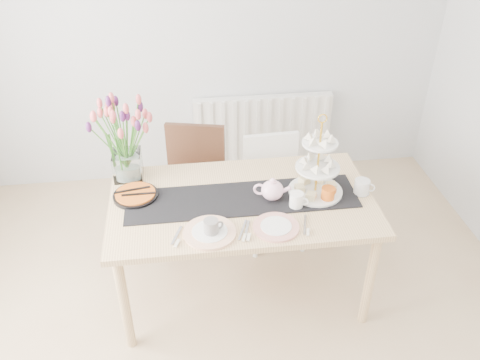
{
  "coord_description": "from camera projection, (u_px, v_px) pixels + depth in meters",
  "views": [
    {
      "loc": [
        -0.2,
        -1.7,
        2.57
      ],
      "look_at": [
        0.11,
        0.71,
        0.93
      ],
      "focal_mm": 38.0,
      "sensor_mm": 36.0,
      "label": 1
    }
  ],
  "objects": [
    {
      "name": "room_shell",
      "position": [
        236.0,
        201.0,
        2.13
      ],
      "size": [
        4.5,
        4.5,
        4.5
      ],
      "color": "tan",
      "rests_on": "ground"
    },
    {
      "name": "radiator",
      "position": [
        262.0,
        128.0,
        4.46
      ],
      "size": [
        1.2,
        0.08,
        0.6
      ],
      "primitive_type": "cube",
      "color": "white",
      "rests_on": "room_shell"
    },
    {
      "name": "dining_table",
      "position": [
        242.0,
        209.0,
        3.12
      ],
      "size": [
        1.6,
        0.9,
        0.75
      ],
      "color": "tan",
      "rests_on": "ground"
    },
    {
      "name": "chair_brown",
      "position": [
        194.0,
        176.0,
        3.72
      ],
      "size": [
        0.52,
        0.52,
        0.87
      ],
      "rotation": [
        0.0,
        0.0,
        -0.23
      ],
      "color": "#3D2316",
      "rests_on": "ground"
    },
    {
      "name": "chair_white",
      "position": [
        273.0,
        182.0,
        3.73
      ],
      "size": [
        0.42,
        0.42,
        0.81
      ],
      "rotation": [
        0.0,
        0.0,
        0.05
      ],
      "color": "white",
      "rests_on": "ground"
    },
    {
      "name": "table_runner",
      "position": [
        242.0,
        199.0,
        3.07
      ],
      "size": [
        1.4,
        0.35,
        0.01
      ],
      "primitive_type": "cube",
      "color": "black",
      "rests_on": "dining_table"
    },
    {
      "name": "tulip_vase",
      "position": [
        122.0,
        128.0,
        3.08
      ],
      "size": [
        0.65,
        0.65,
        0.56
      ],
      "rotation": [
        0.0,
        0.0,
        -0.15
      ],
      "color": "silver",
      "rests_on": "dining_table"
    },
    {
      "name": "cake_stand",
      "position": [
        317.0,
        174.0,
        3.05
      ],
      "size": [
        0.33,
        0.33,
        0.49
      ],
      "rotation": [
        0.0,
        0.0,
        0.13
      ],
      "color": "gold",
      "rests_on": "dining_table"
    },
    {
      "name": "teapot",
      "position": [
        272.0,
        190.0,
        3.04
      ],
      "size": [
        0.25,
        0.22,
        0.14
      ],
      "primitive_type": null,
      "rotation": [
        0.0,
        0.0,
        -0.25
      ],
      "color": "white",
      "rests_on": "dining_table"
    },
    {
      "name": "cream_jug",
      "position": [
        362.0,
        187.0,
        3.1
      ],
      "size": [
        0.12,
        0.12,
        0.09
      ],
      "primitive_type": "cylinder",
      "rotation": [
        0.0,
        0.0,
        -0.43
      ],
      "color": "silver",
      "rests_on": "dining_table"
    },
    {
      "name": "tart_tin",
      "position": [
        136.0,
        195.0,
        3.08
      ],
      "size": [
        0.27,
        0.27,
        0.03
      ],
      "rotation": [
        0.0,
        0.0,
        -0.25
      ],
      "color": "black",
      "rests_on": "dining_table"
    },
    {
      "name": "mug_grey",
      "position": [
        211.0,
        228.0,
        2.77
      ],
      "size": [
        0.1,
        0.1,
        0.1
      ],
      "primitive_type": "cylinder",
      "rotation": [
        0.0,
        0.0,
        0.32
      ],
      "color": "gray",
      "rests_on": "dining_table"
    },
    {
      "name": "mug_white",
      "position": [
        296.0,
        200.0,
        2.98
      ],
      "size": [
        0.11,
        0.11,
        0.1
      ],
      "primitive_type": "cylinder",
      "rotation": [
        0.0,
        0.0,
        -0.41
      ],
      "color": "white",
      "rests_on": "dining_table"
    },
    {
      "name": "mug_orange",
      "position": [
        328.0,
        195.0,
        3.03
      ],
      "size": [
        0.11,
        0.11,
        0.1
      ],
      "primitive_type": "cylinder",
      "rotation": [
        0.0,
        0.0,
        0.53
      ],
      "color": "orange",
      "rests_on": "dining_table"
    },
    {
      "name": "plate_left",
      "position": [
        210.0,
        232.0,
        2.8
      ],
      "size": [
        0.38,
        0.38,
        0.02
      ],
      "primitive_type": "cylinder",
      "rotation": [
        0.0,
        0.0,
        -0.36
      ],
      "color": "white",
      "rests_on": "dining_table"
    },
    {
      "name": "plate_right",
      "position": [
        276.0,
        227.0,
        2.84
      ],
      "size": [
        0.32,
        0.32,
        0.01
      ],
      "primitive_type": "cylinder",
      "rotation": [
        0.0,
        0.0,
        -0.27
      ],
      "color": "white",
      "rests_on": "dining_table"
    }
  ]
}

